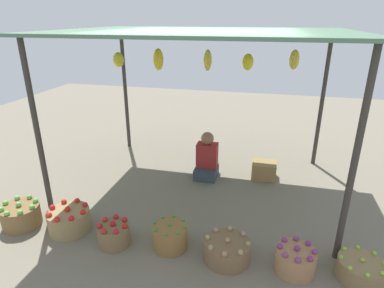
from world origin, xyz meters
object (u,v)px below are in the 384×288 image
at_px(basket_potatoes, 227,250).
at_px(wooden_crate_near_vendor, 264,170).
at_px(basket_green_apples, 21,215).
at_px(basket_red_apples, 114,234).
at_px(basket_limes, 360,270).
at_px(basket_red_tomatoes, 69,220).
at_px(basket_green_chilies, 170,236).
at_px(vendor_person, 207,160).
at_px(basket_purple_onions, 295,260).

distance_m(basket_potatoes, wooden_crate_near_vendor, 2.13).
bearing_deg(basket_potatoes, basket_green_apples, -179.99).
height_order(basket_green_apples, basket_red_apples, basket_green_apples).
height_order(basket_green_apples, basket_limes, basket_green_apples).
bearing_deg(basket_potatoes, basket_red_apples, -177.59).
bearing_deg(basket_red_apples, basket_green_apples, 177.60).
xyz_separation_m(basket_green_apples, basket_red_tomatoes, (0.66, 0.06, -0.00)).
bearing_deg(basket_green_chilies, vendor_person, 88.33).
height_order(basket_red_apples, basket_green_chilies, basket_green_chilies).
xyz_separation_m(basket_red_tomatoes, basket_limes, (3.37, -0.01, -0.04)).
distance_m(vendor_person, basket_limes, 2.75).
height_order(vendor_person, wooden_crate_near_vendor, vendor_person).
bearing_deg(basket_purple_onions, basket_green_chilies, 178.24).
xyz_separation_m(basket_potatoes, basket_purple_onions, (0.72, -0.00, 0.02)).
height_order(basket_red_tomatoes, basket_green_chilies, basket_red_tomatoes).
relative_size(vendor_person, basket_red_apples, 2.03).
relative_size(basket_green_chilies, basket_purple_onions, 0.96).
bearing_deg(basket_red_apples, basket_red_tomatoes, 170.50).
bearing_deg(basket_red_tomatoes, basket_limes, -0.25).
xyz_separation_m(basket_green_chilies, wooden_crate_near_vendor, (1.00, 2.07, -0.01)).
bearing_deg(basket_red_tomatoes, basket_green_apples, -175.19).
height_order(basket_red_apples, basket_purple_onions, basket_purple_onions).
xyz_separation_m(basket_red_tomatoes, basket_potatoes, (2.00, -0.06, -0.03)).
height_order(vendor_person, basket_green_apples, vendor_person).
bearing_deg(basket_purple_onions, basket_red_apples, -178.48).
height_order(basket_potatoes, wooden_crate_near_vendor, basket_potatoes).
bearing_deg(basket_green_chilies, wooden_crate_near_vendor, 64.31).
xyz_separation_m(basket_green_chilies, basket_purple_onions, (1.40, -0.04, -0.01)).
relative_size(vendor_person, basket_potatoes, 1.51).
xyz_separation_m(basket_green_apples, basket_green_chilies, (1.99, 0.04, 0.00)).
bearing_deg(basket_potatoes, basket_limes, 1.69).
distance_m(basket_potatoes, basket_limes, 1.37).
xyz_separation_m(basket_green_apples, basket_red_apples, (1.33, -0.06, -0.01)).
relative_size(basket_green_apples, basket_green_chilies, 1.17).
distance_m(basket_red_tomatoes, basket_purple_onions, 2.73).
distance_m(basket_red_apples, basket_potatoes, 1.34).
xyz_separation_m(basket_potatoes, wooden_crate_near_vendor, (0.32, 2.11, 0.02)).
bearing_deg(basket_green_apples, wooden_crate_near_vendor, 35.22).
distance_m(basket_green_apples, basket_limes, 4.04).
bearing_deg(vendor_person, basket_green_chilies, -91.67).
height_order(basket_green_chilies, basket_limes, basket_green_chilies).
xyz_separation_m(basket_green_chilies, basket_potatoes, (0.67, -0.04, -0.03)).
distance_m(basket_green_apples, basket_potatoes, 2.67).
height_order(basket_red_tomatoes, basket_red_apples, basket_red_tomatoes).
distance_m(basket_purple_onions, basket_limes, 0.65).
bearing_deg(basket_purple_onions, vendor_person, 124.83).
distance_m(basket_purple_onions, wooden_crate_near_vendor, 2.15).
bearing_deg(basket_green_chilies, basket_green_apples, -178.80).
relative_size(basket_red_apples, basket_potatoes, 0.74).
relative_size(basket_green_apples, basket_potatoes, 0.92).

